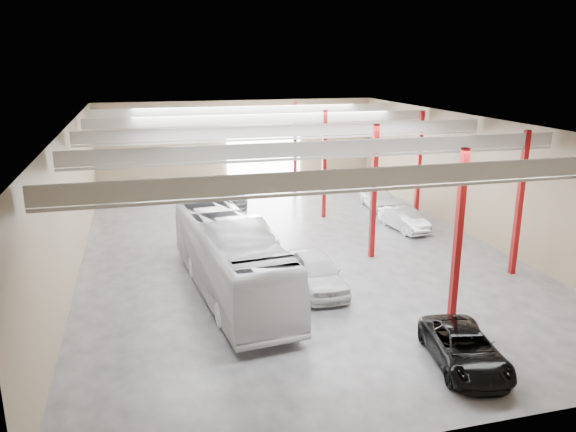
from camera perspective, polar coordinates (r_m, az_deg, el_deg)
name	(u,v)px	position (r m, az deg, el deg)	size (l,w,h in m)	color
depot_shell	(292,159)	(29.97, 0.45, 5.79)	(22.12, 32.12, 7.06)	#45454A
coach_bus	(230,257)	(24.98, -5.90, -4.20)	(2.80, 11.95, 3.33)	silver
black_sedan	(465,349)	(20.48, 17.51, -12.74)	(2.10, 4.54, 1.26)	black
car_row_a	(316,272)	(25.50, 2.87, -5.69)	(1.98, 4.93, 1.68)	silver
car_row_b	(251,232)	(31.46, -3.82, -1.67)	(1.60, 4.59, 1.51)	#B9BABE
car_row_c	(230,192)	(40.88, -5.87, 2.43)	(2.24, 5.52, 1.60)	slate
car_right_near	(404,219)	(35.00, 11.72, -0.31)	(1.43, 4.09, 1.35)	silver
car_right_far	(378,198)	(39.76, 9.15, 1.81)	(1.71, 4.24, 1.44)	white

